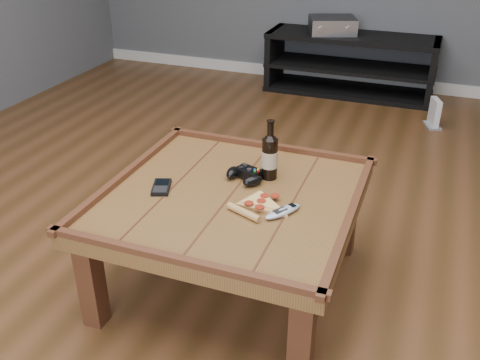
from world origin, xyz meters
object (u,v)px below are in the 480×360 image
(av_receiver, at_px, (332,25))
(game_controller, at_px, (245,175))
(media_console, at_px, (350,65))
(remote_control, at_px, (283,211))
(coffee_table, at_px, (231,207))
(smartphone, at_px, (161,187))
(beer_bottle, at_px, (270,155))
(game_console, at_px, (434,114))
(pizza_slice, at_px, (259,205))

(av_receiver, bearing_deg, game_controller, -106.57)
(media_console, relative_size, remote_control, 8.19)
(coffee_table, xyz_separation_m, remote_control, (0.24, -0.07, 0.07))
(smartphone, xyz_separation_m, remote_control, (0.53, -0.01, 0.00))
(beer_bottle, xyz_separation_m, smartphone, (-0.39, -0.25, -0.10))
(remote_control, relative_size, av_receiver, 0.38)
(game_console, bearing_deg, media_console, 124.06)
(coffee_table, xyz_separation_m, media_console, (0.00, 2.75, -0.15))
(beer_bottle, height_order, game_controller, beer_bottle)
(av_receiver, height_order, game_console, av_receiver)
(smartphone, bearing_deg, pizza_slice, -19.19)
(av_receiver, bearing_deg, beer_bottle, -104.49)
(coffee_table, distance_m, game_console, 2.34)
(coffee_table, height_order, game_console, coffee_table)
(media_console, relative_size, game_controller, 7.77)
(coffee_table, bearing_deg, game_controller, 86.18)
(media_console, xyz_separation_m, game_console, (0.74, -0.54, -0.15))
(av_receiver, bearing_deg, coffee_table, -106.96)
(coffee_table, xyz_separation_m, av_receiver, (-0.17, 2.75, 0.17))
(media_console, distance_m, game_console, 0.93)
(coffee_table, bearing_deg, pizza_slice, -20.55)
(beer_bottle, relative_size, smartphone, 1.81)
(smartphone, distance_m, game_console, 2.51)
(smartphone, relative_size, game_console, 0.68)
(media_console, relative_size, av_receiver, 3.09)
(media_console, bearing_deg, pizza_slice, -87.22)
(remote_control, height_order, game_console, remote_control)
(beer_bottle, bearing_deg, game_console, 72.43)
(game_controller, xyz_separation_m, remote_control, (0.23, -0.21, -0.01))
(game_controller, bearing_deg, pizza_slice, -35.43)
(pizza_slice, xyz_separation_m, game_console, (0.60, 2.26, -0.36))
(smartphone, bearing_deg, media_console, 64.12)
(pizza_slice, distance_m, av_receiver, 2.82)
(pizza_slice, bearing_deg, av_receiver, 118.15)
(coffee_table, distance_m, smartphone, 0.30)
(game_controller, relative_size, remote_control, 1.05)
(coffee_table, bearing_deg, beer_bottle, 63.19)
(game_controller, relative_size, pizza_slice, 0.57)
(beer_bottle, xyz_separation_m, av_receiver, (-0.27, 2.55, 0.01))
(media_console, xyz_separation_m, smartphone, (-0.29, -2.81, 0.21))
(game_console, bearing_deg, remote_control, -121.77)
(game_console, bearing_deg, coffee_table, -127.91)
(beer_bottle, relative_size, game_controller, 1.46)
(pizza_slice, bearing_deg, beer_bottle, 120.42)
(game_console, bearing_deg, av_receiver, 129.89)
(beer_bottle, height_order, av_receiver, beer_bottle)
(beer_bottle, bearing_deg, av_receiver, 96.12)
(game_controller, height_order, remote_control, game_controller)
(coffee_table, relative_size, av_receiver, 2.28)
(media_console, height_order, smartphone, media_console)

